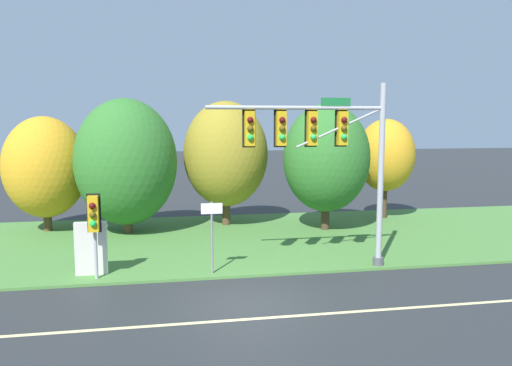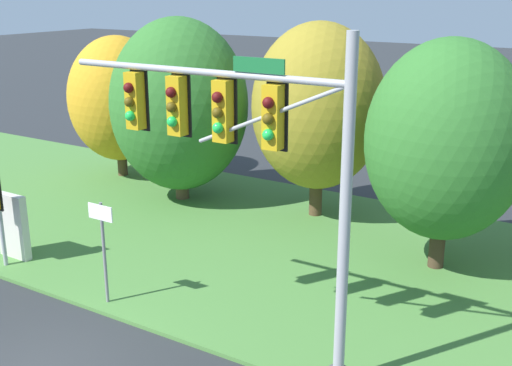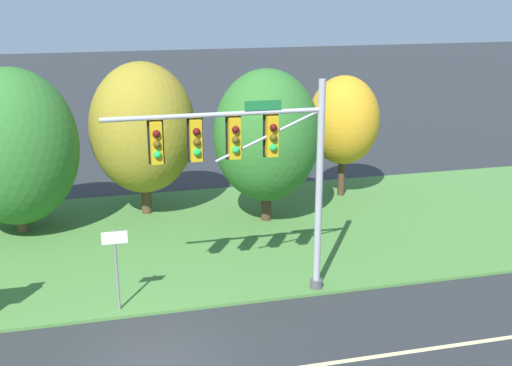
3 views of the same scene
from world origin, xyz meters
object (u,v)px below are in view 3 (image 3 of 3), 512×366
at_px(traffic_signal_mast, 250,157).
at_px(tree_tall_centre, 344,121).
at_px(tree_mid_verge, 267,136).
at_px(tree_behind_signpost, 143,128).
at_px(route_sign_post, 116,259).
at_px(tree_left_of_mast, 14,147).

xyz_separation_m(traffic_signal_mast, tree_tall_centre, (6.44, 8.81, -1.05)).
distance_m(tree_mid_verge, tree_tall_centre, 4.83).
height_order(tree_behind_signpost, tree_mid_verge, tree_behind_signpost).
xyz_separation_m(route_sign_post, tree_mid_verge, (6.31, 6.39, 1.94)).
relative_size(tree_left_of_mast, tree_behind_signpost, 1.01).
bearing_deg(tree_tall_centre, tree_left_of_mast, -174.78).
bearing_deg(tree_tall_centre, tree_behind_signpost, -178.17).
bearing_deg(tree_behind_signpost, route_sign_post, -100.17).
distance_m(route_sign_post, tree_behind_signpost, 8.82).
distance_m(tree_behind_signpost, tree_mid_verge, 5.21).
xyz_separation_m(route_sign_post, tree_behind_signpost, (1.51, 8.44, 2.06)).
xyz_separation_m(tree_left_of_mast, tree_tall_centre, (14.00, 1.28, 0.07)).
xyz_separation_m(tree_behind_signpost, tree_tall_centre, (9.02, 0.29, -0.19)).
bearing_deg(tree_tall_centre, traffic_signal_mast, -126.17).
relative_size(route_sign_post, tree_mid_verge, 0.41).
xyz_separation_m(traffic_signal_mast, route_sign_post, (-4.10, 0.08, -2.93)).
distance_m(tree_behind_signpost, tree_tall_centre, 9.03).
xyz_separation_m(traffic_signal_mast, tree_mid_verge, (2.21, 6.46, -0.98)).
xyz_separation_m(traffic_signal_mast, tree_behind_signpost, (-2.58, 8.52, -0.86)).
bearing_deg(tree_behind_signpost, tree_mid_verge, -23.21).
xyz_separation_m(route_sign_post, tree_left_of_mast, (-3.47, 7.45, 1.80)).
relative_size(route_sign_post, tree_tall_centre, 0.47).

